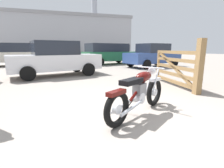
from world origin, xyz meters
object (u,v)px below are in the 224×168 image
(silver_sedan_mid, at_px, (6,54))
(dark_sedan_left, at_px, (116,52))
(pale_sedan_back, at_px, (56,59))
(red_hatchback_near, at_px, (153,55))
(white_estate_far, at_px, (109,53))
(timber_gate, at_px, (179,67))
(vintage_motorcycle, at_px, (139,93))

(silver_sedan_mid, height_order, dark_sedan_left, dark_sedan_left)
(pale_sedan_back, bearing_deg, red_hatchback_near, 3.96)
(white_estate_far, distance_m, pale_sedan_back, 6.85)
(white_estate_far, bearing_deg, timber_gate, -107.26)
(timber_gate, relative_size, red_hatchback_near, 0.57)
(white_estate_far, distance_m, red_hatchback_near, 3.93)
(dark_sedan_left, bearing_deg, timber_gate, 65.47)
(white_estate_far, height_order, silver_sedan_mid, same)
(silver_sedan_mid, height_order, red_hatchback_near, silver_sedan_mid)
(timber_gate, height_order, dark_sedan_left, dark_sedan_left)
(white_estate_far, xyz_separation_m, red_hatchback_near, (2.12, -3.31, -0.10))
(timber_gate, xyz_separation_m, silver_sedan_mid, (-6.91, 10.78, 0.24))
(timber_gate, relative_size, white_estate_far, 0.51)
(timber_gate, bearing_deg, vintage_motorcycle, 131.85)
(pale_sedan_back, bearing_deg, vintage_motorcycle, -88.26)
(dark_sedan_left, relative_size, pale_sedan_back, 0.93)
(red_hatchback_near, bearing_deg, silver_sedan_mid, -35.00)
(dark_sedan_left, bearing_deg, red_hatchback_near, 76.93)
(vintage_motorcycle, distance_m, dark_sedan_left, 16.42)
(white_estate_far, relative_size, red_hatchback_near, 1.12)
(timber_gate, height_order, pale_sedan_back, pale_sedan_back)
(pale_sedan_back, bearing_deg, timber_gate, -58.67)
(vintage_motorcycle, relative_size, timber_gate, 0.74)
(vintage_motorcycle, xyz_separation_m, timber_gate, (2.53, 1.60, 0.25))
(red_hatchback_near, relative_size, pale_sedan_back, 1.00)
(silver_sedan_mid, height_order, pale_sedan_back, silver_sedan_mid)
(red_hatchback_near, height_order, pale_sedan_back, same)
(silver_sedan_mid, xyz_separation_m, pale_sedan_back, (3.21, -6.49, -0.10))
(white_estate_far, bearing_deg, pale_sedan_back, -144.62)
(vintage_motorcycle, xyz_separation_m, white_estate_far, (3.57, 10.84, 0.49))
(timber_gate, height_order, red_hatchback_near, red_hatchback_near)
(white_estate_far, distance_m, dark_sedan_left, 5.09)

